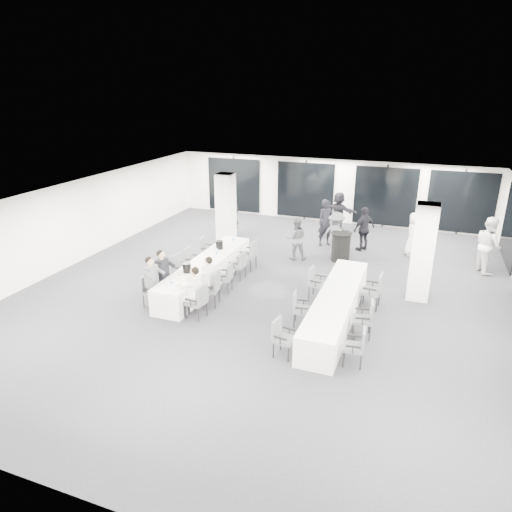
{
  "coord_description": "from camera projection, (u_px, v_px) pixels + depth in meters",
  "views": [
    {
      "loc": [
        4.02,
        -11.86,
        5.76
      ],
      "look_at": [
        -0.33,
        -0.2,
        1.12
      ],
      "focal_mm": 32.0,
      "sensor_mm": 36.0,
      "label": 1
    }
  ],
  "objects": [
    {
      "name": "standing_guest_h",
      "position": [
        489.0,
        241.0,
        14.74
      ],
      "size": [
        0.97,
        1.18,
        2.11
      ],
      "primitive_type": "imported",
      "rotation": [
        0.0,
        0.0,
        1.98
      ],
      "color": "silver",
      "rests_on": "floor"
    },
    {
      "name": "standing_guest_f",
      "position": [
        339.0,
        209.0,
        18.98
      ],
      "size": [
        1.88,
        1.24,
        1.91
      ],
      "primitive_type": "imported",
      "rotation": [
        0.0,
        0.0,
        2.79
      ],
      "color": "black",
      "rests_on": "floor"
    },
    {
      "name": "wine_glass",
      "position": [
        176.0,
        286.0,
        11.89
      ],
      "size": [
        0.07,
        0.07,
        0.18
      ],
      "color": "silver",
      "rests_on": "banquet_table_main"
    },
    {
      "name": "chair_main_left_far",
      "position": [
        206.0,
        248.0,
        15.74
      ],
      "size": [
        0.49,
        0.54,
        0.88
      ],
      "rotation": [
        0.0,
        0.0,
        -1.45
      ],
      "color": "#515359",
      "rests_on": "floor"
    },
    {
      "name": "chair_main_left_near",
      "position": [
        149.0,
        288.0,
        12.65
      ],
      "size": [
        0.49,
        0.53,
        0.87
      ],
      "rotation": [
        0.0,
        0.0,
        -1.44
      ],
      "color": "#515359",
      "rests_on": "floor"
    },
    {
      "name": "ice_bucket_near",
      "position": [
        187.0,
        268.0,
        13.04
      ],
      "size": [
        0.24,
        0.24,
        0.27
      ],
      "primitive_type": "cylinder",
      "color": "black",
      "rests_on": "banquet_table_main"
    },
    {
      "name": "chair_side_left_mid",
      "position": [
        300.0,
        306.0,
        11.58
      ],
      "size": [
        0.52,
        0.55,
        0.9
      ],
      "rotation": [
        0.0,
        0.0,
        -1.41
      ],
      "color": "#515359",
      "rests_on": "floor"
    },
    {
      "name": "seated_guest_b",
      "position": [
        164.0,
        271.0,
        12.99
      ],
      "size": [
        0.5,
        0.38,
        1.44
      ],
      "rotation": [
        0.0,
        0.0,
        -1.57
      ],
      "color": "black",
      "rests_on": "floor"
    },
    {
      "name": "banquet_table_side",
      "position": [
        336.0,
        307.0,
        11.86
      ],
      "size": [
        0.9,
        5.0,
        0.75
      ],
      "primitive_type": "cube",
      "color": "silver",
      "rests_on": "floor"
    },
    {
      "name": "column_right",
      "position": [
        423.0,
        252.0,
        12.75
      ],
      "size": [
        0.6,
        0.6,
        2.8
      ],
      "primitive_type": "cube",
      "color": "white",
      "rests_on": "floor"
    },
    {
      "name": "water_bottle_b",
      "position": [
        217.0,
        252.0,
        14.39
      ],
      "size": [
        0.07,
        0.07,
        0.21
      ],
      "primitive_type": "cylinder",
      "color": "silver",
      "rests_on": "banquet_table_main"
    },
    {
      "name": "chair_side_right_far",
      "position": [
        374.0,
        289.0,
        12.42
      ],
      "size": [
        0.54,
        0.59,
        1.02
      ],
      "rotation": [
        0.0,
        0.0,
        1.53
      ],
      "color": "#515359",
      "rests_on": "floor"
    },
    {
      "name": "banquet_table_main",
      "position": [
        206.0,
        272.0,
        14.07
      ],
      "size": [
        0.9,
        5.0,
        0.75
      ],
      "primitive_type": "cube",
      "color": "silver",
      "rests_on": "floor"
    },
    {
      "name": "chair_main_right_mid",
      "position": [
        226.0,
        276.0,
        13.46
      ],
      "size": [
        0.49,
        0.53,
        0.9
      ],
      "rotation": [
        0.0,
        0.0,
        1.65
      ],
      "color": "#515359",
      "rests_on": "floor"
    },
    {
      "name": "plate_b",
      "position": [
        179.0,
        286.0,
        12.18
      ],
      "size": [
        0.19,
        0.19,
        0.03
      ],
      "color": "white",
      "rests_on": "banquet_table_main"
    },
    {
      "name": "seated_guest_a",
      "position": [
        153.0,
        279.0,
        12.49
      ],
      "size": [
        0.5,
        0.38,
        1.44
      ],
      "rotation": [
        0.0,
        0.0,
        -1.57
      ],
      "color": "#525459",
      "rests_on": "floor"
    },
    {
      "name": "plate_c",
      "position": [
        195.0,
        267.0,
        13.4
      ],
      "size": [
        0.2,
        0.2,
        0.03
      ],
      "color": "white",
      "rests_on": "banquet_table_main"
    },
    {
      "name": "column_left",
      "position": [
        226.0,
        211.0,
        16.98
      ],
      "size": [
        0.6,
        0.6,
        2.8
      ],
      "primitive_type": "cube",
      "color": "white",
      "rests_on": "floor"
    },
    {
      "name": "chair_side_left_near",
      "position": [
        282.0,
        335.0,
        10.25
      ],
      "size": [
        0.51,
        0.55,
        0.89
      ],
      "rotation": [
        0.0,
        0.0,
        -1.73
      ],
      "color": "#515359",
      "rests_on": "floor"
    },
    {
      "name": "chair_main_right_fourth",
      "position": [
        240.0,
        264.0,
        14.36
      ],
      "size": [
        0.5,
        0.55,
        0.91
      ],
      "rotation": [
        0.0,
        0.0,
        1.47
      ],
      "color": "#515359",
      "rests_on": "floor"
    },
    {
      "name": "chair_main_left_second",
      "position": [
        160.0,
        280.0,
        13.13
      ],
      "size": [
        0.57,
        0.59,
        0.93
      ],
      "rotation": [
        0.0,
        0.0,
        -1.33
      ],
      "color": "#515359",
      "rests_on": "floor"
    },
    {
      "name": "seated_guest_d",
      "position": [
        206.0,
        278.0,
        12.55
      ],
      "size": [
        0.5,
        0.38,
        1.44
      ],
      "rotation": [
        0.0,
        0.0,
        1.57
      ],
      "color": "silver",
      "rests_on": "floor"
    },
    {
      "name": "standing_guest_b",
      "position": [
        296.0,
        236.0,
        15.92
      ],
      "size": [
        0.96,
        0.76,
        1.73
      ],
      "primitive_type": "imported",
      "rotation": [
        0.0,
        0.0,
        3.48
      ],
      "color": "#525459",
      "rests_on": "floor"
    },
    {
      "name": "chair_side_right_near",
      "position": [
        357.0,
        344.0,
        9.89
      ],
      "size": [
        0.49,
        0.53,
        0.88
      ],
      "rotation": [
        0.0,
        0.0,
        1.67
      ],
      "color": "#515359",
      "rests_on": "floor"
    },
    {
      "name": "chair_main_right_far",
      "position": [
        250.0,
        253.0,
        15.13
      ],
      "size": [
        0.54,
        0.59,
        1.0
      ],
      "rotation": [
        0.0,
        0.0,
        1.49
      ],
      "color": "#515359",
      "rests_on": "floor"
    },
    {
      "name": "chair_main_left_fourth",
      "position": [
        191.0,
        259.0,
        14.81
      ],
      "size": [
        0.45,
        0.5,
        0.86
      ],
      "rotation": [
        0.0,
        0.0,
        -1.6
      ],
      "color": "#515359",
      "rests_on": "floor"
    },
    {
      "name": "chair_side_left_far",
      "position": [
        315.0,
        281.0,
        13.09
      ],
      "size": [
        0.51,
        0.55,
        0.92
      ],
      "rotation": [
        0.0,
        0.0,
        -1.67
      ],
      "color": "#515359",
      "rests_on": "floor"
    },
    {
      "name": "standing_guest_c",
      "position": [
        336.0,
        231.0,
        16.19
      ],
      "size": [
        1.33,
        0.98,
        1.84
      ],
      "primitive_type": "imported",
      "rotation": [
        0.0,
        0.0,
        2.79
      ],
      "color": "#525459",
      "rests_on": "floor"
    },
    {
      "name": "seated_guest_c",
      "position": [
        193.0,
        289.0,
        11.85
      ],
      "size": [
        0.5,
        0.38,
        1.44
      ],
      "rotation": [
        0.0,
        0.0,
        1.57
      ],
      "color": "silver",
      "rests_on": "floor"
    },
    {
      "name": "room",
      "position": [
        308.0,
        239.0,
        13.94
      ],
      "size": [
        14.04,
        16.04,
        2.84
      ],
      "color": "#27262C",
      "rests_on": "ground"
    },
    {
      "name": "cocktail_table",
      "position": [
        341.0,
        247.0,
        15.88
      ],
      "size": [
        0.73,
        0.73,
        1.02
      ],
      "color": "black",
      "rests_on": "floor"
    },
    {
      "name": "standing_guest_d",
      "position": [
        364.0,
        226.0,
        16.74
      ],
      "size": [
        1.18,
        1.26,
        1.89
      ],
      "primitive_type": "imported",
      "rotation": [
        0.0,
        0.0,
        4.04
      ],
      "color": "black",
      "rests_on": "floor"
    },
    {
      "name": "chair_main_right_second",
      "position": [
        212.0,
        286.0,
        12.59
      ],
      "size": [
        0.58,
        0.63,
        1.01
      ],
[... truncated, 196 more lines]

